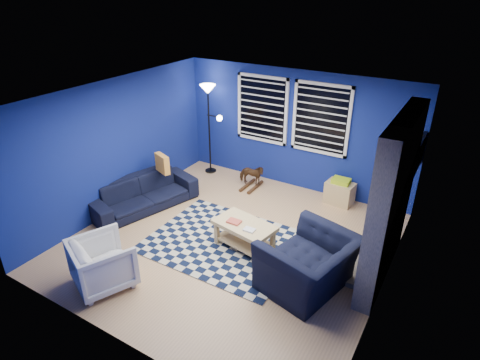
# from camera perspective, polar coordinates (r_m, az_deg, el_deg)

# --- Properties ---
(floor) EXTENTS (5.00, 5.00, 0.00)m
(floor) POSITION_cam_1_polar(r_m,az_deg,el_deg) (6.98, -1.28, -8.74)
(floor) COLOR tan
(floor) RESTS_ON ground
(ceiling) EXTENTS (5.00, 5.00, 0.00)m
(ceiling) POSITION_cam_1_polar(r_m,az_deg,el_deg) (5.90, -1.53, 11.48)
(ceiling) COLOR white
(ceiling) RESTS_ON wall_back
(wall_back) EXTENTS (5.00, 0.00, 5.00)m
(wall_back) POSITION_cam_1_polar(r_m,az_deg,el_deg) (8.40, 7.78, 6.96)
(wall_back) COLOR navy
(wall_back) RESTS_ON floor
(wall_left) EXTENTS (0.00, 5.00, 5.00)m
(wall_left) POSITION_cam_1_polar(r_m,az_deg,el_deg) (7.86, -17.08, 4.61)
(wall_left) COLOR navy
(wall_left) RESTS_ON floor
(wall_right) EXTENTS (0.00, 5.00, 5.00)m
(wall_right) POSITION_cam_1_polar(r_m,az_deg,el_deg) (5.59, 20.98, -5.32)
(wall_right) COLOR navy
(wall_right) RESTS_ON floor
(fireplace) EXTENTS (0.65, 2.00, 2.50)m
(fireplace) POSITION_cam_1_polar(r_m,az_deg,el_deg) (6.06, 20.57, -3.22)
(fireplace) COLOR gray
(fireplace) RESTS_ON floor
(window_left) EXTENTS (1.17, 0.06, 1.42)m
(window_left) POSITION_cam_1_polar(r_m,az_deg,el_deg) (8.56, 3.16, 10.02)
(window_left) COLOR black
(window_left) RESTS_ON wall_back
(window_right) EXTENTS (1.17, 0.06, 1.42)m
(window_right) POSITION_cam_1_polar(r_m,az_deg,el_deg) (8.07, 11.42, 8.48)
(window_right) COLOR black
(window_right) RESTS_ON wall_back
(tv) EXTENTS (0.07, 1.00, 0.58)m
(tv) POSITION_cam_1_polar(r_m,az_deg,el_deg) (7.33, 23.96, 3.11)
(tv) COLOR black
(tv) RESTS_ON wall_right
(rug) EXTENTS (2.52, 2.02, 0.02)m
(rug) POSITION_cam_1_polar(r_m,az_deg,el_deg) (6.95, -2.21, -8.84)
(rug) COLOR black
(rug) RESTS_ON floor
(sofa) EXTENTS (2.25, 1.40, 0.61)m
(sofa) POSITION_cam_1_polar(r_m,az_deg,el_deg) (8.05, -13.63, -1.84)
(sofa) COLOR black
(sofa) RESTS_ON floor
(armchair_big) EXTENTS (1.49, 1.38, 0.82)m
(armchair_big) POSITION_cam_1_polar(r_m,az_deg,el_deg) (5.92, 9.70, -11.66)
(armchair_big) COLOR black
(armchair_big) RESTS_ON floor
(armchair_bent) EXTENTS (1.06, 1.07, 0.75)m
(armchair_bent) POSITION_cam_1_polar(r_m,az_deg,el_deg) (6.23, -18.91, -11.11)
(armchair_bent) COLOR gray
(armchair_bent) RESTS_ON floor
(rocking_horse) EXTENTS (0.37, 0.60, 0.47)m
(rocking_horse) POSITION_cam_1_polar(r_m,az_deg,el_deg) (8.56, 1.63, 0.74)
(rocking_horse) COLOR #422915
(rocking_horse) RESTS_ON floor
(coffee_table) EXTENTS (1.08, 0.74, 0.50)m
(coffee_table) POSITION_cam_1_polar(r_m,az_deg,el_deg) (6.64, 0.62, -7.18)
(coffee_table) COLOR tan
(coffee_table) RESTS_ON rug
(cabinet) EXTENTS (0.57, 0.42, 0.54)m
(cabinet) POSITION_cam_1_polar(r_m,az_deg,el_deg) (8.24, 13.99, -1.72)
(cabinet) COLOR tan
(cabinet) RESTS_ON floor
(floor_lamp) EXTENTS (0.55, 0.34, 2.04)m
(floor_lamp) POSITION_cam_1_polar(r_m,az_deg,el_deg) (8.86, -4.44, 11.01)
(floor_lamp) COLOR black
(floor_lamp) RESTS_ON floor
(throw_pillow) EXTENTS (0.40, 0.25, 0.37)m
(throw_pillow) POSITION_cam_1_polar(r_m,az_deg,el_deg) (8.04, -10.99, 2.31)
(throw_pillow) COLOR orange
(throw_pillow) RESTS_ON sofa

